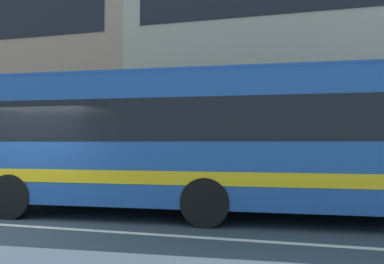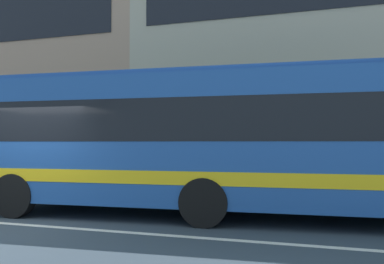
# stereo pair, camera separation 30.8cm
# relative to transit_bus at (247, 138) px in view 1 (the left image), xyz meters

# --- Properties ---
(ground_plane) EXTENTS (160.00, 160.00, 0.00)m
(ground_plane) POSITION_rel_transit_bus_xyz_m (-4.56, -2.09, -1.81)
(ground_plane) COLOR #333F49
(lane_centre_line) EXTENTS (60.00, 0.16, 0.01)m
(lane_centre_line) POSITION_rel_transit_bus_xyz_m (-4.56, -2.09, -1.81)
(lane_centre_line) COLOR silver
(lane_centre_line) RESTS_ON ground_plane
(hedge_row_far) EXTENTS (14.37, 1.10, 1.14)m
(hedge_row_far) POSITION_rel_transit_bus_xyz_m (-2.31, 3.35, -1.25)
(hedge_row_far) COLOR #2C632E
(hedge_row_far) RESTS_ON ground_plane
(apartment_block_right) EXTENTS (19.42, 9.85, 13.68)m
(apartment_block_right) POSITION_rel_transit_bus_xyz_m (3.75, 11.04, 5.03)
(apartment_block_right) COLOR #B2A994
(apartment_block_right) RESTS_ON ground_plane
(transit_bus) EXTENTS (12.50, 3.32, 3.29)m
(transit_bus) POSITION_rel_transit_bus_xyz_m (0.00, 0.00, 0.00)
(transit_bus) COLOR #1F4C95
(transit_bus) RESTS_ON ground_plane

